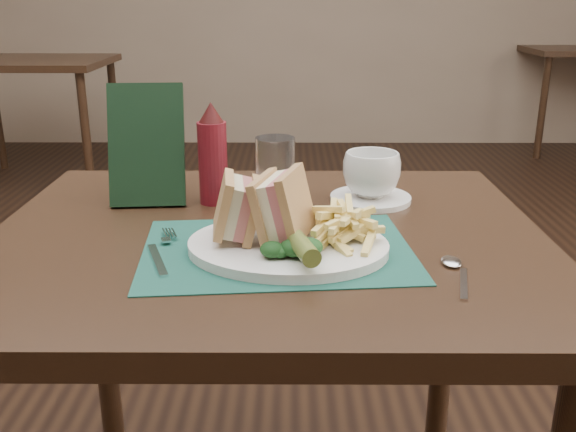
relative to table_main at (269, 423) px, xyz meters
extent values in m
plane|color=black|center=(0.00, 0.50, -0.38)|extent=(7.00, 7.00, 0.00)
plane|color=gray|center=(0.00, 4.00, -0.38)|extent=(6.00, 0.00, 6.00)
cube|color=#16493D|center=(0.02, -0.08, 0.38)|extent=(0.43, 0.32, 0.00)
cylinder|color=#506225|center=(0.05, -0.15, 0.41)|extent=(0.06, 0.12, 0.03)
cylinder|color=white|center=(0.19, 0.16, 0.38)|extent=(0.20, 0.20, 0.01)
imported|color=white|center=(0.19, 0.16, 0.43)|extent=(0.13, 0.13, 0.08)
cylinder|color=white|center=(0.01, 0.11, 0.44)|extent=(0.08, 0.08, 0.13)
cube|color=black|center=(-0.22, 0.15, 0.48)|extent=(0.14, 0.09, 0.22)
camera|label=1|loc=(0.04, -0.98, 0.74)|focal=40.00mm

